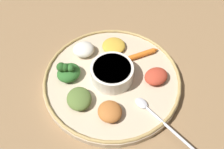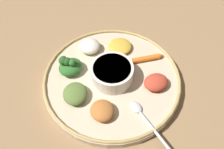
{
  "view_description": "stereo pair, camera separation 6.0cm",
  "coord_description": "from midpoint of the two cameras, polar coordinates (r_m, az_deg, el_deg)",
  "views": [
    {
      "loc": [
        0.32,
        -0.17,
        0.52
      ],
      "look_at": [
        0.0,
        0.0,
        0.04
      ],
      "focal_mm": 37.82,
      "sensor_mm": 36.0,
      "label": 1
    },
    {
      "loc": [
        0.34,
        -0.12,
        0.52
      ],
      "look_at": [
        0.0,
        0.0,
        0.04
      ],
      "focal_mm": 37.82,
      "sensor_mm": 36.0,
      "label": 2
    }
  ],
  "objects": [
    {
      "name": "center_bowl",
      "position": [
        0.59,
        2.89,
        0.3
      ],
      "size": [
        0.11,
        0.11,
        0.04
      ],
      "color": "silver",
      "rests_on": "platter"
    },
    {
      "name": "mound_chickpea",
      "position": [
        0.55,
        0.81,
        -8.96
      ],
      "size": [
        0.06,
        0.06,
        0.03
      ],
      "primitive_type": "ellipsoid",
      "rotation": [
        0.0,
        0.0,
        3.16
      ],
      "color": "#B2662D",
      "rests_on": "platter"
    },
    {
      "name": "platter_rim",
      "position": [
        0.61,
        2.81,
        -0.86
      ],
      "size": [
        0.36,
        0.36,
        0.01
      ],
      "primitive_type": "torus",
      "color": "tan",
      "rests_on": "platter"
    },
    {
      "name": "platter",
      "position": [
        0.62,
        2.76,
        -1.57
      ],
      "size": [
        0.36,
        0.36,
        0.02
      ],
      "primitive_type": "cylinder",
      "color": "#C6B293",
      "rests_on": "ground_plane"
    },
    {
      "name": "mound_berbere_red",
      "position": [
        0.6,
        13.39,
        -2.04
      ],
      "size": [
        0.05,
        0.07,
        0.03
      ],
      "primitive_type": "ellipsoid",
      "rotation": [
        0.0,
        0.0,
        1.63
      ],
      "color": "#B73D28",
      "rests_on": "platter"
    },
    {
      "name": "carrot_near_spoon",
      "position": [
        0.66,
        11.38,
        3.73
      ],
      "size": [
        0.02,
        0.09,
        0.01
      ],
      "color": "orange",
      "rests_on": "platter"
    },
    {
      "name": "mound_lentil_yellow",
      "position": [
        0.67,
        4.5,
        6.65
      ],
      "size": [
        0.07,
        0.07,
        0.02
      ],
      "primitive_type": "ellipsoid",
      "rotation": [
        0.0,
        0.0,
        1.72
      ],
      "color": "gold",
      "rests_on": "platter"
    },
    {
      "name": "mound_collards",
      "position": [
        0.57,
        -5.94,
        -4.84
      ],
      "size": [
        0.08,
        0.07,
        0.03
      ],
      "primitive_type": "ellipsoid",
      "rotation": [
        0.0,
        0.0,
        6.08
      ],
      "color": "#567033",
      "rests_on": "platter"
    },
    {
      "name": "spoon",
      "position": [
        0.56,
        11.48,
        -11.08
      ],
      "size": [
        0.17,
        0.06,
        0.01
      ],
      "color": "silver",
      "rests_on": "platter"
    },
    {
      "name": "greens_pile",
      "position": [
        0.61,
        -7.55,
        1.97
      ],
      "size": [
        0.07,
        0.08,
        0.05
      ],
      "color": "#2D6628",
      "rests_on": "platter"
    },
    {
      "name": "mound_rice_white",
      "position": [
        0.66,
        -2.88,
        6.66
      ],
      "size": [
        0.06,
        0.07,
        0.03
      ],
      "primitive_type": "ellipsoid",
      "rotation": [
        0.0,
        0.0,
        1.4
      ],
      "color": "silver",
      "rests_on": "platter"
    },
    {
      "name": "ground_plane",
      "position": [
        0.63,
        2.73,
        -2.11
      ],
      "size": [
        2.4,
        2.4,
        0.0
      ],
      "primitive_type": "plane",
      "color": "olive"
    }
  ]
}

